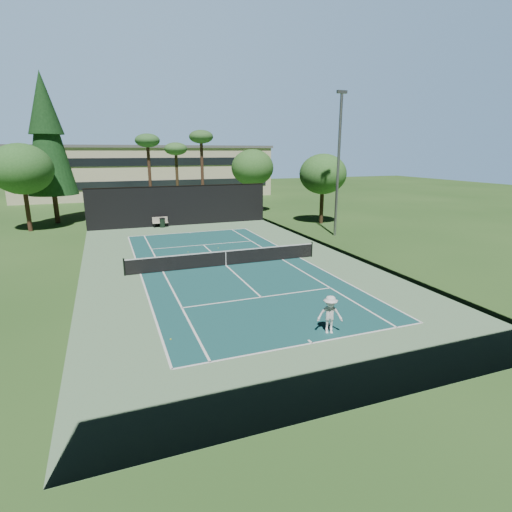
{
  "coord_description": "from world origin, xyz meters",
  "views": [
    {
      "loc": [
        -7.12,
        -24.48,
        7.32
      ],
      "look_at": [
        1.0,
        -3.0,
        1.3
      ],
      "focal_mm": 28.0,
      "sensor_mm": 36.0,
      "label": 1
    }
  ],
  "objects": [
    {
      "name": "ground",
      "position": [
        0.0,
        0.0,
        0.0
      ],
      "size": [
        160.0,
        160.0,
        0.0
      ],
      "primitive_type": "plane",
      "color": "#2B521F",
      "rests_on": "ground"
    },
    {
      "name": "tennis_ball_c",
      "position": [
        0.82,
        4.87,
        0.03
      ],
      "size": [
        0.06,
        0.06,
        0.06
      ],
      "primitive_type": "sphere",
      "color": "#CDD931",
      "rests_on": "ground"
    },
    {
      "name": "palm_c",
      "position": [
        4.0,
        23.0,
        8.6
      ],
      "size": [
        2.8,
        2.8,
        9.77
      ],
      "color": "#492D1F",
      "rests_on": "ground"
    },
    {
      "name": "tennis_net",
      "position": [
        0.0,
        0.0,
        0.56
      ],
      "size": [
        12.9,
        0.1,
        1.1
      ],
      "color": "black",
      "rests_on": "ground"
    },
    {
      "name": "palm_b",
      "position": [
        1.5,
        26.0,
        7.36
      ],
      "size": [
        2.8,
        2.8,
        8.42
      ],
      "color": "#412F1C",
      "rests_on": "ground"
    },
    {
      "name": "tennis_ball_d",
      "position": [
        -3.34,
        2.36,
        0.03
      ],
      "size": [
        0.06,
        0.06,
        0.06
      ],
      "primitive_type": "sphere",
      "color": "#C2D430",
      "rests_on": "ground"
    },
    {
      "name": "tennis_ball_a",
      "position": [
        -5.16,
        -9.6,
        0.03
      ],
      "size": [
        0.07,
        0.07,
        0.07
      ],
      "primitive_type": "sphere",
      "color": "gold",
      "rests_on": "ground"
    },
    {
      "name": "trash_bin",
      "position": [
        -1.98,
        15.46,
        0.48
      ],
      "size": [
        0.56,
        0.56,
        0.95
      ],
      "color": "black",
      "rests_on": "ground"
    },
    {
      "name": "fence",
      "position": [
        0.0,
        0.06,
        2.01
      ],
      "size": [
        18.04,
        32.05,
        4.03
      ],
      "color": "black",
      "rests_on": "ground"
    },
    {
      "name": "decid_tree_a",
      "position": [
        10.0,
        22.0,
        5.42
      ],
      "size": [
        5.12,
        5.12,
        7.62
      ],
      "color": "#48351F",
      "rests_on": "ground"
    },
    {
      "name": "palm_a",
      "position": [
        -2.0,
        24.0,
        8.19
      ],
      "size": [
        2.8,
        2.8,
        9.32
      ],
      "color": "#462B1E",
      "rests_on": "ground"
    },
    {
      "name": "park_bench",
      "position": [
        -2.16,
        15.71,
        0.55
      ],
      "size": [
        1.5,
        0.45,
        1.02
      ],
      "color": "#B8B298",
      "rests_on": "ground"
    },
    {
      "name": "tennis_ball_b",
      "position": [
        -1.64,
        4.46,
        0.03
      ],
      "size": [
        0.07,
        0.07,
        0.07
      ],
      "primitive_type": "sphere",
      "color": "#CAE033",
      "rests_on": "ground"
    },
    {
      "name": "campus_building",
      "position": [
        0.0,
        45.98,
        4.21
      ],
      "size": [
        40.5,
        12.5,
        8.3
      ],
      "color": "beige",
      "rests_on": "ground"
    },
    {
      "name": "light_pole",
      "position": [
        12.0,
        6.0,
        6.46
      ],
      "size": [
        0.9,
        0.25,
        12.22
      ],
      "color": "#93969B",
      "rests_on": "ground"
    },
    {
      "name": "decid_tree_b",
      "position": [
        14.0,
        12.0,
        5.08
      ],
      "size": [
        4.8,
        4.8,
        7.14
      ],
      "color": "#412C1B",
      "rests_on": "ground"
    },
    {
      "name": "decid_tree_c",
      "position": [
        -14.0,
        18.0,
        5.76
      ],
      "size": [
        5.44,
        5.44,
        8.09
      ],
      "color": "#4C2E20",
      "rests_on": "ground"
    },
    {
      "name": "pine_tree",
      "position": [
        -12.0,
        22.0,
        9.55
      ],
      "size": [
        4.8,
        4.8,
        15.0
      ],
      "color": "#492E1F",
      "rests_on": "ground"
    },
    {
      "name": "apron_slab",
      "position": [
        0.0,
        0.0,
        0.01
      ],
      "size": [
        18.0,
        32.0,
        0.01
      ],
      "primitive_type": "cube",
      "color": "#618B61",
      "rests_on": "ground"
    },
    {
      "name": "court_lines",
      "position": [
        0.0,
        0.0,
        0.02
      ],
      "size": [
        11.07,
        23.87,
        0.01
      ],
      "color": "white",
      "rests_on": "ground"
    },
    {
      "name": "court_surface",
      "position": [
        0.0,
        0.0,
        0.01
      ],
      "size": [
        10.97,
        23.77,
        0.01
      ],
      "primitive_type": "cube",
      "color": "#184D4C",
      "rests_on": "ground"
    },
    {
      "name": "player",
      "position": [
        1.13,
        -11.28,
        0.82
      ],
      "size": [
        1.21,
        0.95,
        1.64
      ],
      "primitive_type": "imported",
      "rotation": [
        0.0,
        0.0,
        -0.37
      ],
      "color": "white",
      "rests_on": "ground"
    }
  ]
}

